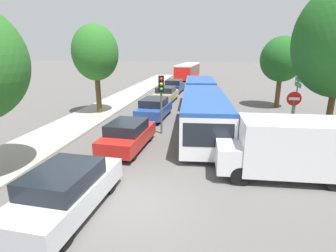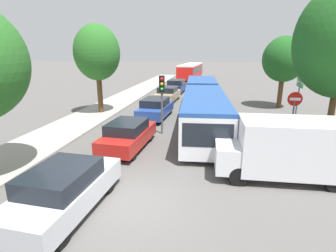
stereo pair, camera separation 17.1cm
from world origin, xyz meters
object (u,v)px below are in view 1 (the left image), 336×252
at_px(city_bus_rear, 188,70).
at_px(queued_car_navy, 174,86).
at_px(tree_left_mid, 95,53).
at_px(queued_car_blue, 154,108).
at_px(no_entry_sign, 292,110).
at_px(queued_car_silver, 66,190).
at_px(traffic_light, 161,92).
at_px(queued_car_tan, 166,94).
at_px(queued_car_red, 128,135).
at_px(direction_sign_post, 298,85).
at_px(tree_right_mid, 282,59).
at_px(white_van, 289,147).
at_px(articulated_bus, 202,101).

xyz_separation_m(city_bus_rear, queued_car_navy, (-0.20, -15.16, -0.67)).
xyz_separation_m(city_bus_rear, tree_left_mid, (-4.41, -26.49, 3.14)).
xyz_separation_m(queued_car_blue, no_entry_sign, (8.06, -4.41, 1.14)).
bearing_deg(queued_car_silver, traffic_light, -6.38).
bearing_deg(queued_car_tan, queued_car_silver, -176.58).
bearing_deg(traffic_light, tree_left_mid, -137.19).
xyz_separation_m(queued_car_silver, queued_car_navy, (-0.07, 23.54, -0.00)).
bearing_deg(queued_car_red, tree_left_mid, 36.61).
bearing_deg(queued_car_red, no_entry_sign, -74.60).
height_order(queued_car_red, traffic_light, traffic_light).
height_order(queued_car_silver, queued_car_tan, queued_car_silver).
xyz_separation_m(queued_car_silver, direction_sign_post, (9.68, 11.72, 1.82)).
xyz_separation_m(queued_car_tan, no_entry_sign, (8.32, -10.88, 1.16)).
height_order(queued_car_silver, no_entry_sign, no_entry_sign).
xyz_separation_m(queued_car_tan, tree_right_mid, (9.87, -1.11, 3.31)).
bearing_deg(traffic_light, no_entry_sign, 71.15).
relative_size(queued_car_silver, queued_car_tan, 1.06).
relative_size(queued_car_blue, queued_car_tan, 1.04).
xyz_separation_m(queued_car_tan, traffic_light, (1.46, -9.98, 1.79)).
height_order(city_bus_rear, queued_car_navy, city_bus_rear).
relative_size(queued_car_red, no_entry_sign, 1.48).
distance_m(queued_car_blue, queued_car_tan, 6.47).
bearing_deg(no_entry_sign, queued_car_silver, -48.60).
xyz_separation_m(tree_left_mid, tree_right_mid, (14.06, 4.81, -0.54)).
height_order(queued_car_navy, white_van, white_van).
xyz_separation_m(queued_car_blue, traffic_light, (1.20, -3.52, 1.76)).
height_order(white_van, traffic_light, traffic_light).
height_order(city_bus_rear, queued_car_tan, city_bus_rear).
height_order(queued_car_blue, no_entry_sign, no_entry_sign).
relative_size(queued_car_silver, traffic_light, 1.28).
relative_size(traffic_light, tree_right_mid, 0.58).
bearing_deg(no_entry_sign, tree_left_mid, -111.65).
bearing_deg(tree_right_mid, no_entry_sign, -99.04).
relative_size(city_bus_rear, queued_car_silver, 2.64).
distance_m(queued_car_blue, white_van, 10.73).
bearing_deg(queued_car_red, tree_right_mid, -36.71).
bearing_deg(no_entry_sign, articulated_bus, -133.42).
height_order(articulated_bus, white_van, articulated_bus).
height_order(articulated_bus, queued_car_tan, articulated_bus).
height_order(queued_car_red, tree_right_mid, tree_right_mid).
bearing_deg(queued_car_tan, traffic_light, -168.57).
bearing_deg(queued_car_red, articulated_bus, -25.45).
height_order(articulated_bus, tree_right_mid, tree_right_mid).
bearing_deg(tree_left_mid, direction_sign_post, -2.04).
relative_size(articulated_bus, city_bus_rear, 1.38).
bearing_deg(tree_left_mid, articulated_bus, -3.85).
distance_m(queued_car_tan, queued_car_navy, 5.41).
distance_m(queued_car_silver, direction_sign_post, 15.31).
height_order(queued_car_navy, direction_sign_post, direction_sign_post).
bearing_deg(queued_car_blue, traffic_light, -158.01).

